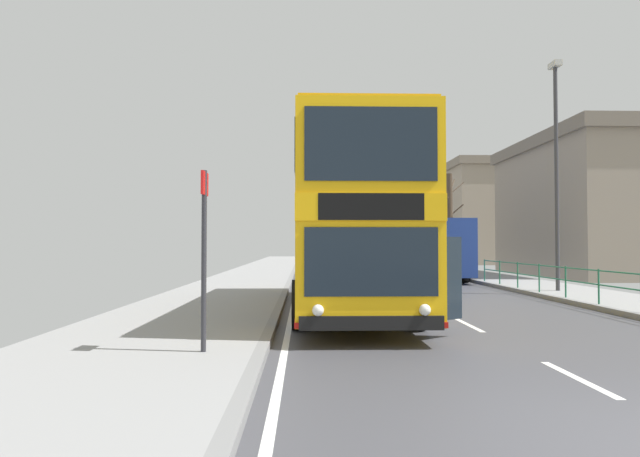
# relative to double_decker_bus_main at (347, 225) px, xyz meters

# --- Properties ---
(double_decker_bus_main) EXTENTS (3.30, 10.79, 4.40)m
(double_decker_bus_main) POSITION_rel_double_decker_bus_main_xyz_m (0.00, 0.00, 0.00)
(double_decker_bus_main) COLOR #F4B20F
(double_decker_bus_main) RESTS_ON ground
(background_bus_far_lane) EXTENTS (2.71, 10.94, 2.93)m
(background_bus_far_lane) POSITION_rel_double_decker_bus_main_xyz_m (5.15, 14.33, -0.70)
(background_bus_far_lane) COLOR navy
(background_bus_far_lane) RESTS_ON ground
(bus_stop_sign_near) EXTENTS (0.08, 0.44, 2.78)m
(bus_stop_sign_near) POSITION_rel_double_decker_bus_main_xyz_m (-2.68, -6.10, -0.47)
(bus_stop_sign_near) COLOR #2D2D33
(bus_stop_sign_near) RESTS_ON ground
(street_lamp_far_side) EXTENTS (0.28, 0.60, 8.19)m
(street_lamp_far_side) POSITION_rel_double_decker_bus_main_xyz_m (7.85, 4.63, 2.54)
(street_lamp_far_side) COLOR #38383D
(street_lamp_far_side) RESTS_ON ground
(bare_tree_far_00) EXTENTS (3.18, 1.86, 6.97)m
(bare_tree_far_00) POSITION_rel_double_decker_bus_main_xyz_m (8.36, 20.94, 1.05)
(bare_tree_far_00) COLOR #4C3D2D
(bare_tree_far_00) RESTS_ON ground
(background_building_00) EXTENTS (10.57, 12.69, 7.92)m
(background_building_00) POSITION_rel_double_decker_bus_main_xyz_m (16.99, 16.33, 1.68)
(background_building_00) COLOR gray
(background_building_00) RESTS_ON ground
(background_building_01) EXTENTS (12.70, 11.42, 9.40)m
(background_building_01) POSITION_rel_double_decker_bus_main_xyz_m (18.43, 37.10, 2.42)
(background_building_01) COLOR gray
(background_building_01) RESTS_ON ground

